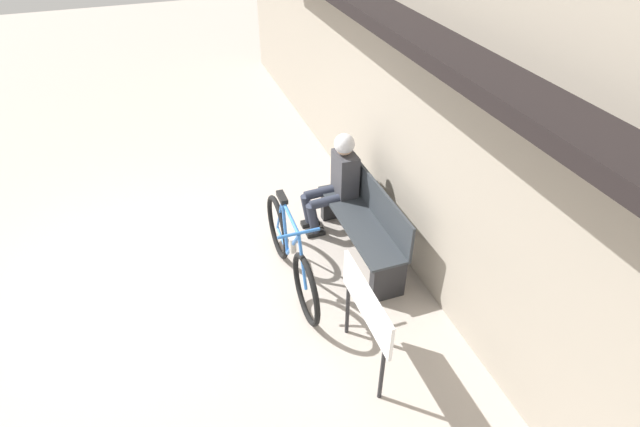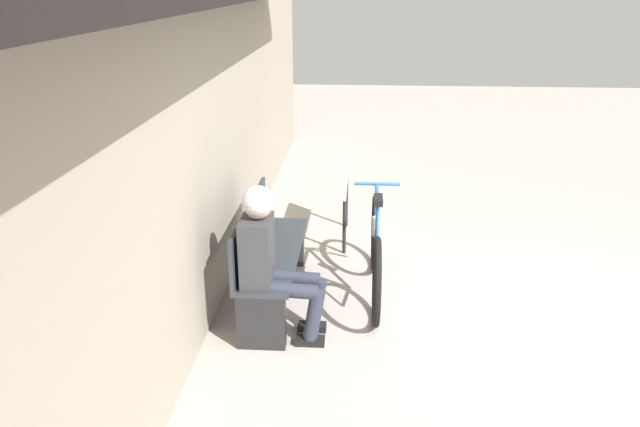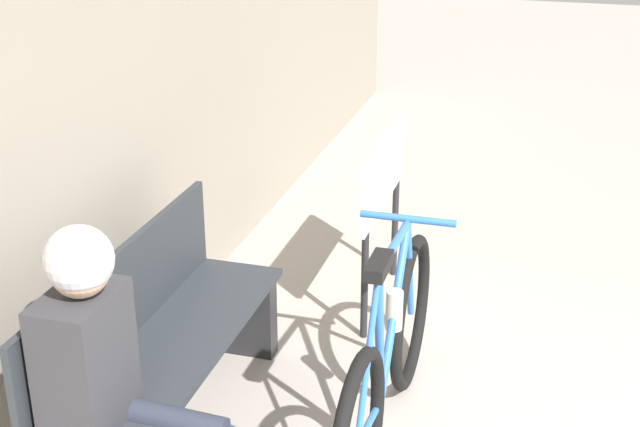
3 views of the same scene
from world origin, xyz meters
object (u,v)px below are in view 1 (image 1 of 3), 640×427
object	(u,v)px
bicycle	(291,254)
signboard	(366,308)
person_seated	(337,176)
park_bench_near	(364,224)

from	to	relation	value
bicycle	signboard	world-z (taller)	bicycle
bicycle	person_seated	world-z (taller)	person_seated
bicycle	person_seated	xyz separation A→B (m)	(-0.76, 0.79, 0.31)
park_bench_near	bicycle	distance (m)	0.92
bicycle	signboard	bearing A→B (deg)	13.84
person_seated	signboard	size ratio (longest dim) A/B	1.28
park_bench_near	person_seated	size ratio (longest dim) A/B	1.28
signboard	person_seated	bearing A→B (deg)	165.72
bicycle	person_seated	distance (m)	1.14
park_bench_near	signboard	xyz separation A→B (m)	(1.39, -0.61, 0.30)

